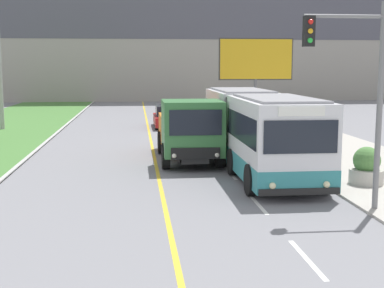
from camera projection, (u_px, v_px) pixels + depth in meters
The scene contains 9 objects.
apartment_block_background at pixel (141, 15), 64.19m from camera, with size 80.00×8.04×20.41m.
city_bus at pixel (256, 130), 21.25m from camera, with size 2.66×11.76×3.01m.
dump_truck at pixel (190, 132), 22.12m from camera, with size 2.45×6.71×2.69m.
car_distant at pixel (168, 117), 35.63m from camera, with size 1.80×4.30×1.45m.
traffic_light_mast at pixel (358, 80), 14.44m from camera, with size 2.28×0.32×5.74m.
billboard_large at pixel (256, 61), 39.09m from camera, with size 5.48×0.24×6.08m.
planter_round_near at pixel (366, 168), 18.03m from camera, with size 1.15×1.15×1.27m.
planter_round_second at pixel (318, 148), 22.39m from camera, with size 1.18×1.18×1.27m.
planter_round_third at pixel (288, 135), 26.77m from camera, with size 1.22×1.22×1.29m.
Camera 1 is at (-0.79, -2.67, 4.02)m, focal length 50.00 mm.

